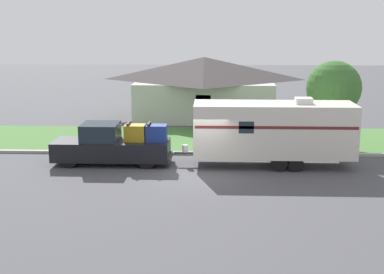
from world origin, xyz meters
name	(u,v)px	position (x,y,z in m)	size (l,w,h in m)	color
ground_plane	(201,175)	(0.00, 0.00, 0.00)	(120.00, 120.00, 0.00)	#47474C
curb_strip	(203,153)	(0.00, 3.75, 0.07)	(80.00, 0.30, 0.14)	#999993
lawn_strip	(204,139)	(0.00, 7.40, 0.01)	(80.00, 7.00, 0.03)	#477538
house_across_street	(204,86)	(-0.13, 14.99, 2.26)	(10.38, 7.69, 4.36)	#B2B2A8
pickup_truck	(113,145)	(-4.40, 1.72, 0.94)	(5.82, 1.91, 2.10)	black
travel_trailer	(274,130)	(3.47, 1.72, 1.81)	(8.68, 2.33, 3.37)	black
mailbox	(135,131)	(-3.72, 4.64, 1.08)	(0.48, 0.20, 1.42)	brown
tree_in_yard	(334,88)	(7.22, 6.10, 3.28)	(3.04, 3.04, 4.81)	brown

